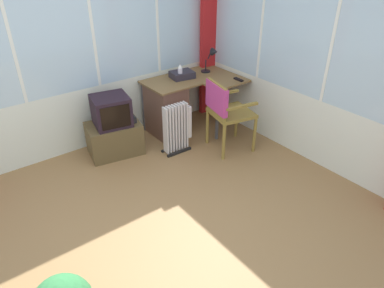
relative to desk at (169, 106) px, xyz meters
name	(u,v)px	position (x,y,z in m)	size (l,w,h in m)	color
ground	(159,241)	(-1.25, -1.64, -0.42)	(5.42, 4.94, 0.06)	olive
north_window_panel	(55,46)	(-1.25, 0.36, 0.95)	(4.42, 0.07, 2.68)	silver
east_window_panel	(332,52)	(0.99, -1.64, 0.94)	(0.07, 3.94, 2.68)	silver
curtain_corner	(209,27)	(0.86, 0.23, 0.90)	(0.26, 0.07, 2.58)	red
desk	(169,106)	(0.00, 0.00, 0.00)	(1.23, 0.89, 0.73)	brown
desk_lamp	(212,56)	(0.74, -0.01, 0.56)	(0.23, 0.20, 0.35)	black
tv_remote	(239,80)	(0.79, -0.49, 0.35)	(0.04, 0.15, 0.02)	black
spray_bottle	(180,72)	(0.19, 0.00, 0.44)	(0.06, 0.06, 0.22)	silver
paper_tray	(182,75)	(0.25, 0.04, 0.38)	(0.30, 0.23, 0.09)	#2B2630
wooden_armchair	(224,107)	(0.27, -0.79, 0.20)	(0.58, 0.57, 0.92)	olive
tv_on_stand	(114,129)	(-0.86, -0.04, -0.06)	(0.71, 0.55, 0.76)	brown
space_heater	(178,128)	(-0.20, -0.47, -0.07)	(0.39, 0.18, 0.64)	silver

